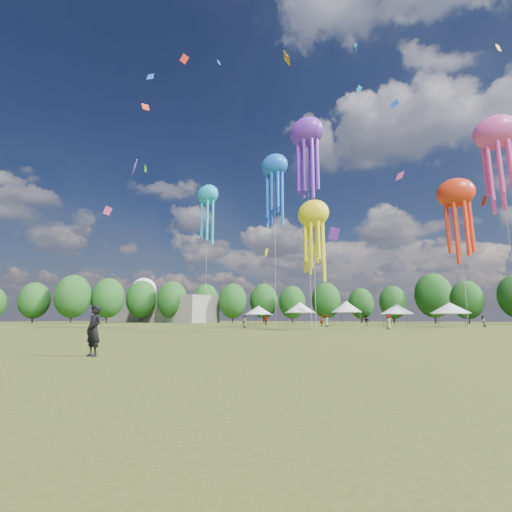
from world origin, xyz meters
The scene contains 10 objects.
ground centered at (0.00, 0.00, 0.00)m, with size 300.00×300.00×0.00m, color #384416.
observer_main centered at (7.46, -0.73, 0.82)m, with size 0.60×0.39×1.64m, color black.
spectator_near centered at (-8.42, 30.03, 0.80)m, with size 0.78×0.61×1.60m, color gray.
spectators_far centered at (1.22, 46.67, 0.91)m, with size 33.23×20.25×1.92m.
festival_tents centered at (-4.36, 53.52, 3.02)m, with size 38.96×9.01×4.33m.
show_kites centered at (5.40, 36.89, 19.85)m, with size 47.24×26.91×27.49m.
small_kites centered at (-0.59, 43.25, 28.99)m, with size 69.36×56.44×46.33m.
treeline centered at (-3.87, 62.51, 6.54)m, with size 201.57×95.24×13.43m.
hangar centered at (-72.00, 72.00, 4.00)m, with size 40.00×12.00×8.00m, color gray.
radome centered at (-88.00, 78.00, 9.99)m, with size 9.00×9.00×16.00m.
Camera 1 is at (18.42, -7.64, 1.20)m, focal length 24.96 mm.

